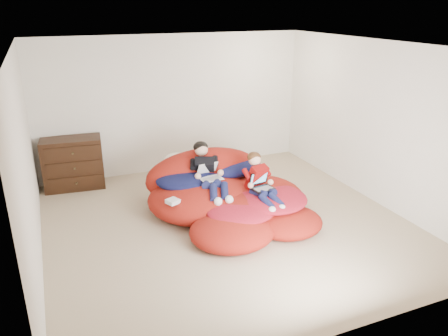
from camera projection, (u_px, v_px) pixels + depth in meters
room_shell at (227, 210)px, 6.26m from camera, size 5.10×5.10×2.77m
dresser at (73, 163)px, 7.43m from camera, size 1.02×0.60×0.88m
beanbag_pile at (226, 195)px, 6.61m from camera, size 2.36×2.41×0.91m
cream_pillow at (176, 161)px, 7.03m from camera, size 0.41×0.26×0.26m
older_boy at (208, 169)px, 6.53m from camera, size 0.41×1.09×0.66m
younger_boy at (260, 179)px, 6.30m from camera, size 0.35×0.89×0.65m
laptop_white at (209, 174)px, 6.48m from camera, size 0.34×0.37×0.21m
laptop_black at (261, 184)px, 6.30m from camera, size 0.34×0.32×0.23m
power_adapter at (173, 201)px, 6.05m from camera, size 0.20×0.20×0.06m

